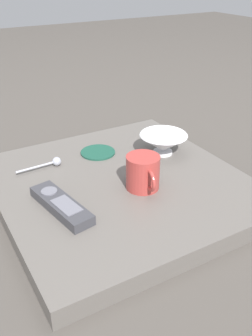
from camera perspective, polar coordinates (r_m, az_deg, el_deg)
name	(u,v)px	position (r m, az deg, el deg)	size (l,w,h in m)	color
ground_plane	(120,194)	(1.02, -0.85, -3.99)	(6.00, 6.00, 0.00)	#47423D
table	(120,187)	(1.01, -0.86, -2.88)	(0.63, 0.62, 0.05)	#5B5651
cereal_bowl	(163,142)	(1.12, 5.63, 3.89)	(0.14, 0.14, 0.06)	silver
coffee_mug	(143,173)	(0.94, 2.58, -0.68)	(0.12, 0.08, 0.09)	#A53833
teaspoon	(52,163)	(1.07, -11.02, 0.81)	(0.02, 0.13, 0.02)	#A3A5B2
tv_remote_near	(61,205)	(0.88, -9.77, -5.51)	(0.20, 0.09, 0.03)	#38383D
drink_coaster	(98,152)	(1.13, -4.26, 2.37)	(0.10, 0.10, 0.01)	#194738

